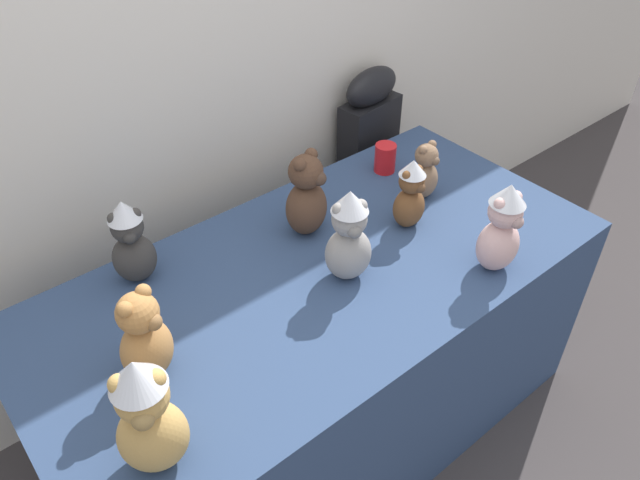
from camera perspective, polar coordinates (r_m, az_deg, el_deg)
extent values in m
plane|color=#3D3838|center=(2.39, 4.06, -20.30)|extent=(10.00, 10.00, 0.00)
cube|color=silver|center=(2.13, -12.55, 17.51)|extent=(7.00, 0.08, 2.60)
cube|color=navy|center=(2.17, 0.00, -10.61)|extent=(1.84, 0.89, 0.79)
cube|color=black|center=(2.83, 4.28, 4.54)|extent=(0.29, 0.15, 0.91)
ellipsoid|color=black|center=(2.57, 4.83, 14.07)|extent=(0.29, 0.15, 0.15)
ellipsoid|color=#B27A42|center=(1.61, -15.82, -9.79)|extent=(0.18, 0.17, 0.18)
sphere|color=#B27A42|center=(1.52, -16.67, -6.54)|extent=(0.11, 0.11, 0.11)
sphere|color=#B27A42|center=(1.47, -17.75, -6.20)|extent=(0.04, 0.04, 0.04)
sphere|color=#B27A42|center=(1.51, -16.17, -4.67)|extent=(0.04, 0.04, 0.04)
sphere|color=olive|center=(1.50, -15.30, -7.38)|extent=(0.04, 0.04, 0.04)
ellipsoid|color=brown|center=(2.05, 8.28, 3.02)|extent=(0.12, 0.10, 0.14)
sphere|color=brown|center=(1.99, 8.55, 5.46)|extent=(0.08, 0.08, 0.08)
sphere|color=brown|center=(1.95, 8.13, 5.99)|extent=(0.03, 0.03, 0.03)
sphere|color=brown|center=(1.99, 9.14, 6.52)|extent=(0.03, 0.03, 0.03)
sphere|color=brown|center=(1.98, 9.31, 4.83)|extent=(0.04, 0.04, 0.04)
cone|color=silver|center=(1.96, 8.69, 6.69)|extent=(0.09, 0.09, 0.06)
ellipsoid|color=tan|center=(1.44, -15.26, -17.22)|extent=(0.20, 0.19, 0.19)
sphere|color=tan|center=(1.33, -16.30, -13.79)|extent=(0.11, 0.11, 0.11)
sphere|color=tan|center=(1.30, -18.23, -12.77)|extent=(0.04, 0.04, 0.04)
sphere|color=tan|center=(1.29, -15.07, -12.40)|extent=(0.04, 0.04, 0.04)
sphere|color=olive|center=(1.31, -16.19, -15.74)|extent=(0.05, 0.05, 0.05)
cone|color=silver|center=(1.28, -16.85, -11.91)|extent=(0.12, 0.12, 0.07)
ellipsoid|color=beige|center=(1.93, 16.23, -0.47)|extent=(0.15, 0.13, 0.17)
sphere|color=beige|center=(1.85, 16.92, 2.54)|extent=(0.10, 0.10, 0.10)
sphere|color=beige|center=(1.81, 16.48, 3.22)|extent=(0.04, 0.04, 0.04)
sphere|color=beige|center=(1.85, 17.79, 3.85)|extent=(0.04, 0.04, 0.04)
sphere|color=#A88783|center=(1.84, 17.85, 1.63)|extent=(0.04, 0.04, 0.04)
cone|color=silver|center=(1.82, 17.27, 4.09)|extent=(0.11, 0.11, 0.07)
ellipsoid|color=#4C3323|center=(1.99, -1.28, 3.03)|extent=(0.19, 0.18, 0.19)
sphere|color=#4C3323|center=(1.91, -1.34, 6.39)|extent=(0.11, 0.11, 0.11)
sphere|color=#4C3323|center=(1.86, -1.91, 7.02)|extent=(0.04, 0.04, 0.04)
sphere|color=#4C3323|center=(1.91, -0.83, 7.99)|extent=(0.04, 0.04, 0.04)
sphere|color=#412E23|center=(1.90, -0.08, 5.75)|extent=(0.05, 0.05, 0.05)
ellipsoid|color=#383533|center=(1.89, -16.90, -1.61)|extent=(0.16, 0.14, 0.16)
sphere|color=#383533|center=(1.82, -17.57, 1.19)|extent=(0.10, 0.10, 0.10)
sphere|color=#383533|center=(1.80, -18.71, 1.90)|extent=(0.04, 0.04, 0.04)
sphere|color=#383533|center=(1.80, -16.88, 2.35)|extent=(0.04, 0.04, 0.04)
sphere|color=#32302E|center=(1.80, -17.34, 0.25)|extent=(0.04, 0.04, 0.04)
cone|color=silver|center=(1.79, -17.92, 2.64)|extent=(0.10, 0.10, 0.06)
ellipsoid|color=gray|center=(1.82, 2.64, -1.28)|extent=(0.18, 0.16, 0.17)
sphere|color=gray|center=(1.74, 2.76, 1.96)|extent=(0.10, 0.10, 0.10)
sphere|color=gray|center=(1.70, 1.78, 2.86)|extent=(0.04, 0.04, 0.04)
sphere|color=gray|center=(1.72, 3.82, 3.22)|extent=(0.04, 0.04, 0.04)
sphere|color=slate|center=(1.71, 3.23, 0.85)|extent=(0.04, 0.04, 0.04)
cone|color=silver|center=(1.70, 2.83, 3.64)|extent=(0.11, 0.11, 0.07)
ellipsoid|color=#7F6047|center=(2.20, 9.64, 5.55)|extent=(0.12, 0.11, 0.14)
sphere|color=#7F6047|center=(2.15, 9.92, 7.79)|extent=(0.08, 0.08, 0.08)
sphere|color=#7F6047|center=(2.11, 9.61, 8.29)|extent=(0.03, 0.03, 0.03)
sphere|color=#7F6047|center=(2.15, 10.42, 8.76)|extent=(0.03, 0.03, 0.03)
sphere|color=brown|center=(2.13, 10.65, 7.27)|extent=(0.03, 0.03, 0.03)
cylinder|color=red|center=(2.33, 6.10, 7.62)|extent=(0.08, 0.08, 0.11)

